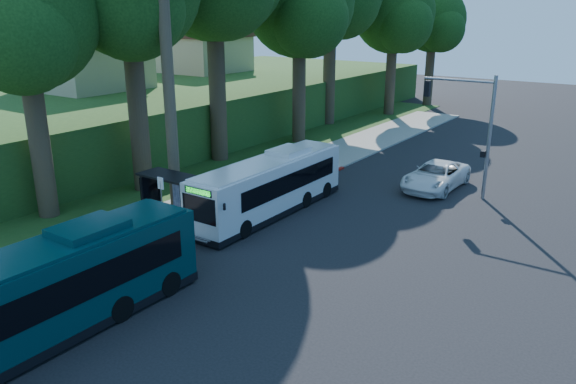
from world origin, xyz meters
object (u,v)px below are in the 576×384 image
Objects in this scene: bus_shelter at (168,188)px; teal_bus at (47,291)px; white_bus at (271,185)px; pickup at (436,176)px.

bus_shelter is 10.81m from teal_bus.
white_bus is 10.78m from pickup.
bus_shelter is at bearing -131.06° from white_bus.
bus_shelter is at bearing -123.46° from pickup.
pickup is (4.42, 22.92, -0.87)m from teal_bus.
teal_bus is 23.36m from pickup.
teal_bus reaches higher than white_bus.
teal_bus is at bearing -85.23° from white_bus.
bus_shelter is 0.30× the size of white_bus.
white_bus is 0.94× the size of teal_bus.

